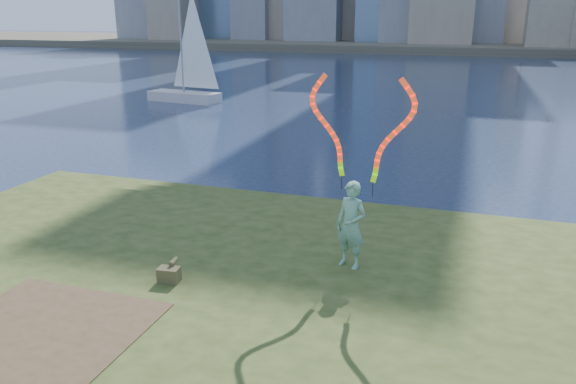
% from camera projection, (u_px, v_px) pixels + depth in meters
% --- Properties ---
extents(ground, '(320.00, 320.00, 0.00)m').
position_uv_depth(ground, '(243.00, 305.00, 11.59)').
color(ground, '#1B2843').
rests_on(ground, ground).
extents(grassy_knoll, '(20.00, 18.00, 0.80)m').
position_uv_depth(grassy_knoll, '(190.00, 351.00, 9.41)').
color(grassy_knoll, '#334217').
rests_on(grassy_knoll, ground).
extents(dirt_patch, '(3.20, 3.00, 0.02)m').
position_uv_depth(dirt_patch, '(41.00, 332.00, 9.11)').
color(dirt_patch, '#47331E').
rests_on(dirt_patch, grassy_knoll).
extents(far_shore, '(320.00, 40.00, 1.20)m').
position_uv_depth(far_shore, '(456.00, 45.00, 97.28)').
color(far_shore, '#4B4637').
rests_on(far_shore, ground).
extents(woman_with_ribbons, '(1.99, 0.81, 4.17)m').
position_uv_depth(woman_with_ribbons, '(353.00, 202.00, 11.11)').
color(woman_with_ribbons, '#217E51').
rests_on(woman_with_ribbons, grassy_knoll).
extents(canvas_bag, '(0.43, 0.49, 0.39)m').
position_uv_depth(canvas_bag, '(169.00, 274.00, 10.81)').
color(canvas_bag, '#484226').
rests_on(canvas_bag, grassy_knoll).
extents(sailboat, '(5.48, 2.38, 8.22)m').
position_uv_depth(sailboat, '(187.00, 81.00, 37.82)').
color(sailboat, silver).
rests_on(sailboat, ground).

